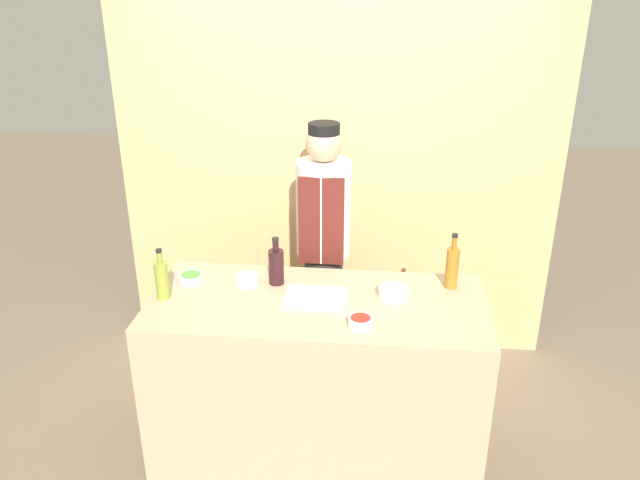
{
  "coord_description": "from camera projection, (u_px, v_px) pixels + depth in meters",
  "views": [
    {
      "loc": [
        0.32,
        -2.85,
        2.52
      ],
      "look_at": [
        0.0,
        0.16,
        1.21
      ],
      "focal_mm": 35.0,
      "sensor_mm": 36.0,
      "label": 1
    }
  ],
  "objects": [
    {
      "name": "ground_plane",
      "position": [
        317.0,
        442.0,
        3.63
      ],
      "size": [
        14.0,
        14.0,
        0.0
      ],
      "primitive_type": "plane",
      "color": "#756651"
    },
    {
      "name": "cabinet_wall",
      "position": [
        336.0,
        182.0,
        4.25
      ],
      "size": [
        2.93,
        0.18,
        2.4
      ],
      "color": "tan",
      "rests_on": "ground_plane"
    },
    {
      "name": "counter",
      "position": [
        317.0,
        375.0,
        3.44
      ],
      "size": [
        1.77,
        0.78,
        0.93
      ],
      "color": "tan",
      "rests_on": "ground_plane"
    },
    {
      "name": "sauce_bowl_purple",
      "position": [
        394.0,
        292.0,
        3.28
      ],
      "size": [
        0.16,
        0.16,
        0.06
      ],
      "color": "white",
      "rests_on": "counter"
    },
    {
      "name": "sauce_bowl_brown",
      "position": [
        247.0,
        280.0,
        3.41
      ],
      "size": [
        0.13,
        0.13,
        0.06
      ],
      "color": "white",
      "rests_on": "counter"
    },
    {
      "name": "sauce_bowl_red",
      "position": [
        361.0,
        322.0,
        3.01
      ],
      "size": [
        0.12,
        0.12,
        0.05
      ],
      "color": "white",
      "rests_on": "counter"
    },
    {
      "name": "sauce_bowl_green",
      "position": [
        191.0,
        277.0,
        3.46
      ],
      "size": [
        0.14,
        0.14,
        0.04
      ],
      "color": "white",
      "rests_on": "counter"
    },
    {
      "name": "cutting_board",
      "position": [
        316.0,
        298.0,
        3.27
      ],
      "size": [
        0.32,
        0.24,
        0.02
      ],
      "color": "white",
      "rests_on": "counter"
    },
    {
      "name": "bottle_wine",
      "position": [
        276.0,
        266.0,
        3.4
      ],
      "size": [
        0.08,
        0.08,
        0.27
      ],
      "color": "black",
      "rests_on": "counter"
    },
    {
      "name": "bottle_oil",
      "position": [
        162.0,
        279.0,
        3.25
      ],
      "size": [
        0.07,
        0.07,
        0.28
      ],
      "color": "olive",
      "rests_on": "counter"
    },
    {
      "name": "bottle_amber",
      "position": [
        452.0,
        267.0,
        3.35
      ],
      "size": [
        0.07,
        0.07,
        0.31
      ],
      "color": "#9E661E",
      "rests_on": "counter"
    },
    {
      "name": "chef_center",
      "position": [
        324.0,
        246.0,
        3.89
      ],
      "size": [
        0.34,
        0.34,
        1.72
      ],
      "color": "#28282D",
      "rests_on": "ground_plane"
    }
  ]
}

